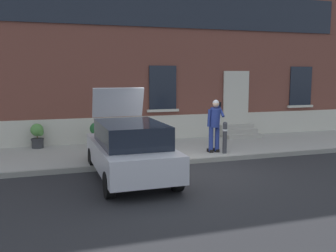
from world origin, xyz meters
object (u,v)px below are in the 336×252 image
(hatchback_car_silver, at_px, (130,149))
(planter_cream, at_px, (96,134))
(person_on_phone, at_px, (215,122))
(bollard_near_person, at_px, (225,136))
(bollard_far_left, at_px, (124,142))
(planter_charcoal, at_px, (37,135))

(hatchback_car_silver, xyz_separation_m, planter_cream, (-0.35, 4.03, -0.19))
(person_on_phone, bearing_deg, hatchback_car_silver, -137.92)
(person_on_phone, relative_size, planter_cream, 2.03)
(bollard_near_person, bearing_deg, person_on_phone, 136.71)
(bollard_near_person, relative_size, person_on_phone, 0.60)
(bollard_near_person, distance_m, bollard_far_left, 3.33)
(bollard_near_person, distance_m, planter_charcoal, 6.49)
(planter_cream, bearing_deg, bollard_near_person, -33.54)
(bollard_near_person, relative_size, planter_cream, 1.22)
(bollard_far_left, height_order, planter_charcoal, bollard_far_left)
(person_on_phone, xyz_separation_m, planter_cream, (-3.57, 2.29, -0.55))
(person_on_phone, distance_m, planter_charcoal, 6.18)
(hatchback_car_silver, bearing_deg, bollard_near_person, 23.28)
(bollard_far_left, height_order, person_on_phone, person_on_phone)
(bollard_near_person, height_order, planter_cream, bollard_near_person)
(bollard_far_left, bearing_deg, hatchback_car_silver, -95.60)
(planter_charcoal, xyz_separation_m, planter_cream, (2.00, -0.33, 0.00))
(hatchback_car_silver, bearing_deg, bollard_far_left, 84.40)
(bollard_near_person, xyz_separation_m, planter_cream, (-3.82, 2.53, -0.11))
(bollard_far_left, bearing_deg, person_on_phone, 4.51)
(hatchback_car_silver, height_order, person_on_phone, hatchback_car_silver)
(planter_charcoal, bearing_deg, planter_cream, -9.32)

